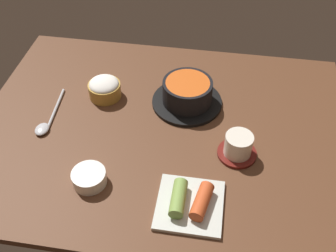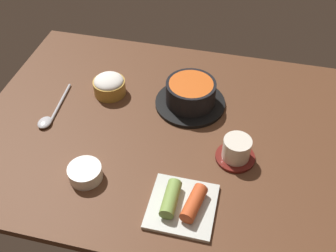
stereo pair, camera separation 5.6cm
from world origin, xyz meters
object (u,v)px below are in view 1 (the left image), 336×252
kimchi_plate (190,203)px  spoon (47,122)px  tea_cup_with_saucer (238,146)px  side_bowl_near (89,177)px  rice_bowl (104,88)px  stone_pot (187,94)px

kimchi_plate → spoon: bearing=154.0°
kimchi_plate → spoon: size_ratio=0.77×
tea_cup_with_saucer → side_bowl_near: tea_cup_with_saucer is taller
side_bowl_near → spoon: size_ratio=0.42×
rice_bowl → spoon: 18.82cm
spoon → tea_cup_with_saucer: bearing=-3.3°
kimchi_plate → stone_pot: bearing=98.2°
rice_bowl → tea_cup_with_saucer: (38.70, -16.70, 0.02)cm
rice_bowl → stone_pot: bearing=1.2°
rice_bowl → side_bowl_near: (4.72, -30.95, -1.16)cm
kimchi_plate → side_bowl_near: 24.30cm
tea_cup_with_saucer → side_bowl_near: bearing=-157.2°
tea_cup_with_saucer → kimchi_plate: (-9.87, -17.25, -1.52)cm
stone_pot → rice_bowl: 23.89cm
stone_pot → side_bowl_near: bearing=-121.3°
side_bowl_near → spoon: (-17.30, 17.17, -1.23)cm
rice_bowl → tea_cup_with_saucer: tea_cup_with_saucer is taller
rice_bowl → spoon: rice_bowl is taller
side_bowl_near → rice_bowl: bearing=98.7°
tea_cup_with_saucer → spoon: tea_cup_with_saucer is taller
tea_cup_with_saucer → spoon: 51.42cm
stone_pot → side_bowl_near: 36.89cm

